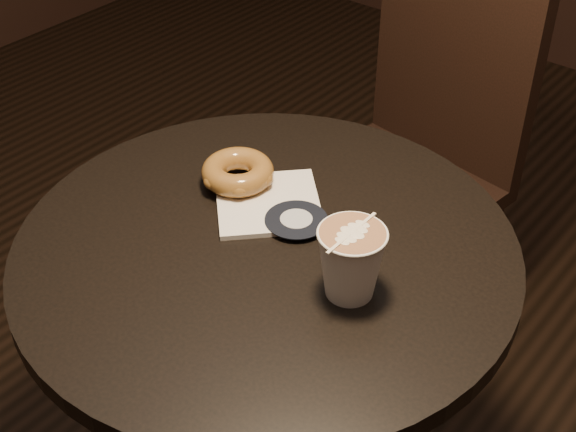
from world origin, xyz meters
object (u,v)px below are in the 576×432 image
at_px(cafe_table, 268,343).
at_px(chair, 421,132).
at_px(pastry_bag, 268,203).
at_px(doughnut, 238,172).
at_px(latte_cup, 351,263).

distance_m(cafe_table, chair, 0.69).
bearing_deg(pastry_bag, doughnut, 126.02).
distance_m(doughnut, latte_cup, 0.28).
bearing_deg(chair, latte_cup, -59.24).
relative_size(pastry_bag, latte_cup, 1.52).
relative_size(cafe_table, doughnut, 6.88).
height_order(cafe_table, latte_cup, latte_cup).
bearing_deg(cafe_table, latte_cup, -3.51).
bearing_deg(latte_cup, pastry_bag, 159.17).
bearing_deg(latte_cup, cafe_table, 176.49).
xyz_separation_m(cafe_table, latte_cup, (0.15, -0.01, 0.25)).
distance_m(pastry_bag, doughnut, 0.07).
xyz_separation_m(pastry_bag, doughnut, (-0.07, 0.01, 0.02)).
bearing_deg(cafe_table, doughnut, 147.41).
xyz_separation_m(cafe_table, pastry_bag, (-0.05, 0.07, 0.20)).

